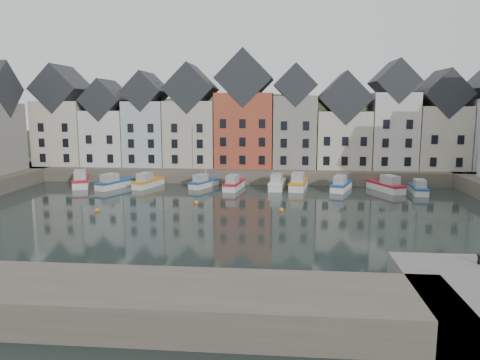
# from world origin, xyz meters

# --- Properties ---
(ground) EXTENTS (260.00, 260.00, 0.00)m
(ground) POSITION_xyz_m (0.00, 0.00, 0.00)
(ground) COLOR black
(ground) RESTS_ON ground
(far_quay) EXTENTS (90.00, 16.00, 2.00)m
(far_quay) POSITION_xyz_m (0.00, 30.00, 1.00)
(far_quay) COLOR #524D3F
(far_quay) RESTS_ON ground
(hillside) EXTENTS (153.60, 70.40, 64.00)m
(hillside) POSITION_xyz_m (0.02, 56.00, -17.96)
(hillside) COLOR #25351A
(hillside) RESTS_ON ground
(far_terrace) EXTENTS (72.37, 8.16, 17.78)m
(far_terrace) POSITION_xyz_m (3.21, 28.00, 8.88)
(far_terrace) COLOR beige
(far_terrace) RESTS_ON far_quay
(mooring_buoys) EXTENTS (20.50, 5.50, 0.50)m
(mooring_buoys) POSITION_xyz_m (-4.00, 5.33, 0.15)
(mooring_buoys) COLOR orange
(mooring_buoys) RESTS_ON ground
(boat_a) EXTENTS (4.51, 7.17, 2.64)m
(boat_a) POSITION_xyz_m (-22.65, 18.41, 0.79)
(boat_a) COLOR silver
(boat_a) RESTS_ON ground
(boat_b) EXTENTS (3.98, 6.34, 2.33)m
(boat_b) POSITION_xyz_m (-17.45, 17.33, 0.69)
(boat_b) COLOR silver
(boat_b) RESTS_ON ground
(boat_c) EXTENTS (3.39, 6.35, 2.33)m
(boat_c) POSITION_xyz_m (-12.95, 18.71, 0.69)
(boat_c) COLOR silver
(boat_c) RESTS_ON ground
(boat_d) EXTENTS (3.78, 5.70, 10.47)m
(boat_d) POSITION_xyz_m (-5.09, 19.23, 0.68)
(boat_d) COLOR silver
(boat_d) RESTS_ON ground
(boat_e) EXTENTS (2.70, 6.17, 2.29)m
(boat_e) POSITION_xyz_m (-0.62, 18.07, 0.68)
(boat_e) COLOR silver
(boat_e) RESTS_ON ground
(boat_f) EXTENTS (2.47, 6.37, 2.39)m
(boat_f) POSITION_xyz_m (5.31, 18.97, 0.71)
(boat_f) COLOR silver
(boat_f) RESTS_ON ground
(boat_g) EXTENTS (3.04, 6.98, 2.59)m
(boat_g) POSITION_xyz_m (8.27, 19.13, 0.77)
(boat_g) COLOR silver
(boat_g) RESTS_ON ground
(boat_h) EXTENTS (3.70, 6.29, 2.31)m
(boat_h) POSITION_xyz_m (14.01, 18.54, 0.69)
(boat_h) COLOR silver
(boat_h) RESTS_ON ground
(boat_i) EXTENTS (4.38, 6.73, 2.48)m
(boat_i) POSITION_xyz_m (20.01, 18.38, 0.74)
(boat_i) COLOR silver
(boat_i) RESTS_ON ground
(boat_j) EXTENTS (2.19, 5.80, 2.18)m
(boat_j) POSITION_xyz_m (23.81, 17.07, 0.65)
(boat_j) COLOR silver
(boat_j) RESTS_ON ground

